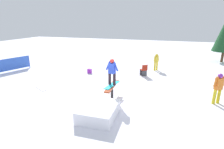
% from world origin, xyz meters
% --- Properties ---
extents(ground_plane, '(60.00, 60.00, 0.00)m').
position_xyz_m(ground_plane, '(0.00, 0.00, 0.00)').
color(ground_plane, white).
extents(rail_feature, '(1.90, 0.35, 0.73)m').
position_xyz_m(rail_feature, '(0.00, 0.00, 0.61)').
color(rail_feature, black).
rests_on(rail_feature, ground).
extents(snow_kicker_ramp, '(1.85, 1.56, 0.55)m').
position_xyz_m(snow_kicker_ramp, '(-2.08, -0.07, 0.27)').
color(snow_kicker_ramp, white).
rests_on(snow_kicker_ramp, ground).
extents(main_rider_on_rail, '(1.41, 0.73, 1.44)m').
position_xyz_m(main_rider_on_rail, '(0.00, 0.00, 1.46)').
color(main_rider_on_rail, '#1AC0D6').
rests_on(main_rider_on_rail, rail_feature).
extents(bystander_yellow, '(0.54, 0.45, 1.41)m').
position_xyz_m(bystander_yellow, '(6.40, -1.80, 0.79)').
color(bystander_yellow, yellow).
rests_on(bystander_yellow, ground).
extents(bystander_orange, '(0.44, 0.58, 1.59)m').
position_xyz_m(bystander_orange, '(1.00, -5.22, 0.89)').
color(bystander_orange, gold).
rests_on(bystander_orange, ground).
extents(loose_snowboard_white, '(0.84, 1.23, 0.02)m').
position_xyz_m(loose_snowboard_white, '(-0.05, 4.69, 0.01)').
color(loose_snowboard_white, silver).
rests_on(loose_snowboard_white, ground).
extents(folding_chair, '(0.62, 0.62, 0.88)m').
position_xyz_m(folding_chair, '(4.56, -1.05, 0.41)').
color(folding_chair, '#3F3F44').
rests_on(folding_chair, ground).
extents(backpack_on_snow, '(0.24, 0.31, 0.34)m').
position_xyz_m(backpack_on_snow, '(3.88, 3.16, 0.17)').
color(backpack_on_snow, purple).
rests_on(backpack_on_snow, ground).
extents(safety_fence, '(3.47, 1.28, 1.10)m').
position_xyz_m(safety_fence, '(2.10, 9.62, 0.60)').
color(safety_fence, blue).
rests_on(safety_fence, ground).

